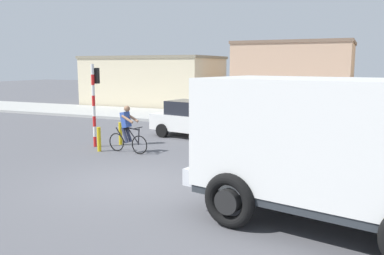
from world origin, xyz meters
name	(u,v)px	position (x,y,z in m)	size (l,w,h in m)	color
ground_plane	(130,182)	(0.00, 0.00, 0.00)	(120.00, 120.00, 0.00)	#56565B
sidewalk_far	(255,120)	(0.00, 13.01, 0.08)	(80.00, 5.00, 0.16)	#ADADA8
truck_foreground	(335,143)	(5.28, -0.94, 1.67)	(5.81, 3.65, 2.90)	white
cyclist	(127,129)	(-2.10, 3.17, 0.86)	(1.72, 0.52, 1.72)	black
traffic_light_pole	(95,94)	(-3.86, 3.66, 2.07)	(0.24, 0.43, 3.20)	red
car_red_near	(195,119)	(-1.08, 7.05, 0.82)	(4.27, 2.50, 1.60)	white
car_far_side	(309,121)	(3.56, 8.42, 0.82)	(4.18, 2.24, 1.60)	#B7B7BC
pedestrian_near_kerb	(210,117)	(-0.71, 7.90, 0.85)	(0.34, 0.22, 1.62)	#2D334C
bollard_near	(99,139)	(-3.18, 2.94, 0.45)	(0.14, 0.14, 0.90)	gold
bollard_far	(120,133)	(-3.18, 4.34, 0.45)	(0.14, 0.14, 0.90)	gold
building_corner_left	(154,81)	(-9.69, 18.93, 1.92)	(9.87, 6.60, 3.83)	beige
building_mid_block	(294,77)	(1.00, 19.58, 2.37)	(7.64, 5.95, 4.73)	tan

